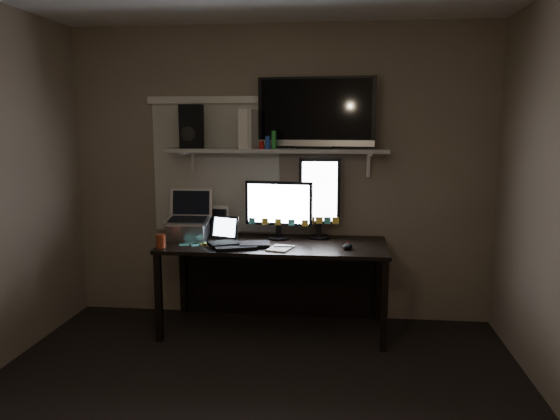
# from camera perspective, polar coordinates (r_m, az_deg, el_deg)

# --- Properties ---
(back_wall) EXTENTS (3.60, 0.00, 3.60)m
(back_wall) POSITION_cam_1_polar(r_m,az_deg,el_deg) (4.68, -0.05, 3.73)
(back_wall) COLOR #6C5D4D
(back_wall) RESTS_ON floor
(window_blinds) EXTENTS (1.10, 0.02, 1.10)m
(window_blinds) POSITION_cam_1_polar(r_m,az_deg,el_deg) (4.76, -6.69, 4.36)
(window_blinds) COLOR silver
(window_blinds) RESTS_ON back_wall
(desk) EXTENTS (1.80, 0.75, 0.73)m
(desk) POSITION_cam_1_polar(r_m,az_deg,el_deg) (4.56, -0.41, -5.33)
(desk) COLOR black
(desk) RESTS_ON floor
(wall_shelf) EXTENTS (1.80, 0.35, 0.03)m
(wall_shelf) POSITION_cam_1_polar(r_m,az_deg,el_deg) (4.49, -0.31, 6.25)
(wall_shelf) COLOR #A4A49F
(wall_shelf) RESTS_ON back_wall
(monitor_landscape) EXTENTS (0.57, 0.12, 0.49)m
(monitor_landscape) POSITION_cam_1_polar(r_m,az_deg,el_deg) (4.51, -0.14, 0.03)
(monitor_landscape) COLOR black
(monitor_landscape) RESTS_ON desk
(monitor_portrait) EXTENTS (0.34, 0.07, 0.68)m
(monitor_portrait) POSITION_cam_1_polar(r_m,az_deg,el_deg) (4.54, 4.15, 1.28)
(monitor_portrait) COLOR black
(monitor_portrait) RESTS_ON desk
(keyboard) EXTENTS (0.52, 0.34, 0.03)m
(keyboard) POSITION_cam_1_polar(r_m,az_deg,el_deg) (4.30, -4.27, -3.59)
(keyboard) COLOR black
(keyboard) RESTS_ON desk
(mouse) EXTENTS (0.10, 0.13, 0.04)m
(mouse) POSITION_cam_1_polar(r_m,az_deg,el_deg) (4.23, 7.06, -3.78)
(mouse) COLOR black
(mouse) RESTS_ON desk
(notepad) EXTENTS (0.21, 0.25, 0.01)m
(notepad) POSITION_cam_1_polar(r_m,az_deg,el_deg) (4.19, 0.04, -4.04)
(notepad) COLOR silver
(notepad) RESTS_ON desk
(tablet) EXTENTS (0.26, 0.17, 0.21)m
(tablet) POSITION_cam_1_polar(r_m,az_deg,el_deg) (4.47, -5.76, -1.94)
(tablet) COLOR black
(tablet) RESTS_ON desk
(file_sorter) EXTENTS (0.21, 0.14, 0.25)m
(file_sorter) POSITION_cam_1_polar(r_m,az_deg,el_deg) (4.71, -6.67, -1.14)
(file_sorter) COLOR black
(file_sorter) RESTS_ON desk
(laptop) EXTENTS (0.37, 0.31, 0.40)m
(laptop) POSITION_cam_1_polar(r_m,az_deg,el_deg) (4.57, -9.64, -0.57)
(laptop) COLOR silver
(laptop) RESTS_ON desk
(cup) EXTENTS (0.08, 0.08, 0.11)m
(cup) POSITION_cam_1_polar(r_m,az_deg,el_deg) (4.32, -12.34, -3.19)
(cup) COLOR maroon
(cup) RESTS_ON desk
(sticky_notes) EXTENTS (0.38, 0.32, 0.00)m
(sticky_notes) POSITION_cam_1_polar(r_m,az_deg,el_deg) (4.43, -8.18, -3.46)
(sticky_notes) COLOR yellow
(sticky_notes) RESTS_ON desk
(tv) EXTENTS (0.97, 0.28, 0.57)m
(tv) POSITION_cam_1_polar(r_m,az_deg,el_deg) (4.49, 3.79, 10.08)
(tv) COLOR black
(tv) RESTS_ON wall_shelf
(game_console) EXTENTS (0.15, 0.28, 0.32)m
(game_console) POSITION_cam_1_polar(r_m,az_deg,el_deg) (4.51, -3.20, 8.46)
(game_console) COLOR beige
(game_console) RESTS_ON wall_shelf
(speaker) EXTENTS (0.24, 0.27, 0.36)m
(speaker) POSITION_cam_1_polar(r_m,az_deg,el_deg) (4.65, -9.20, 8.61)
(speaker) COLOR black
(speaker) RESTS_ON wall_shelf
(bottles) EXTENTS (0.24, 0.12, 0.15)m
(bottles) POSITION_cam_1_polar(r_m,az_deg,el_deg) (4.41, -1.30, 7.36)
(bottles) COLOR #A50F0C
(bottles) RESTS_ON wall_shelf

